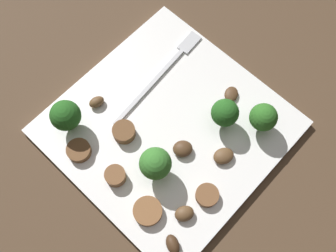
# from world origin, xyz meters

# --- Properties ---
(ground_plane) EXTENTS (1.40, 1.40, 0.00)m
(ground_plane) POSITION_xyz_m (0.00, 0.00, 0.00)
(ground_plane) COLOR #4C3826
(plate) EXTENTS (0.27, 0.27, 0.01)m
(plate) POSITION_xyz_m (0.00, 0.00, 0.01)
(plate) COLOR white
(plate) RESTS_ON ground_plane
(fork) EXTENTS (0.18, 0.03, 0.00)m
(fork) POSITION_xyz_m (0.06, 0.06, 0.01)
(fork) COLOR silver
(fork) RESTS_ON plate
(broccoli_floret_0) EXTENTS (0.04, 0.04, 0.05)m
(broccoli_floret_0) POSITION_xyz_m (0.05, -0.05, 0.04)
(broccoli_floret_0) COLOR #296420
(broccoli_floret_0) RESTS_ON plate
(broccoli_floret_1) EXTENTS (0.04, 0.04, 0.05)m
(broccoli_floret_1) POSITION_xyz_m (-0.05, -0.03, 0.04)
(broccoli_floret_1) COLOR #408630
(broccoli_floret_1) RESTS_ON plate
(broccoli_floret_2) EXTENTS (0.04, 0.04, 0.05)m
(broccoli_floret_2) POSITION_xyz_m (-0.09, 0.09, 0.04)
(broccoli_floret_2) COLOR #296420
(broccoli_floret_2) RESTS_ON plate
(broccoli_floret_3) EXTENTS (0.04, 0.04, 0.05)m
(broccoli_floret_3) POSITION_xyz_m (0.08, -0.09, 0.04)
(broccoli_floret_3) COLOR #347525
(broccoli_floret_3) RESTS_ON plate
(sausage_slice_0) EXTENTS (0.05, 0.05, 0.01)m
(sausage_slice_0) POSITION_xyz_m (-0.10, -0.06, 0.02)
(sausage_slice_0) COLOR brown
(sausage_slice_0) RESTS_ON plate
(sausage_slice_1) EXTENTS (0.04, 0.04, 0.01)m
(sausage_slice_1) POSITION_xyz_m (-0.10, 0.06, 0.02)
(sausage_slice_1) COLOR brown
(sausage_slice_1) RESTS_ON plate
(sausage_slice_2) EXTENTS (0.03, 0.03, 0.02)m
(sausage_slice_2) POSITION_xyz_m (-0.10, -0.00, 0.02)
(sausage_slice_2) COLOR brown
(sausage_slice_2) RESTS_ON plate
(sausage_slice_3) EXTENTS (0.04, 0.04, 0.01)m
(sausage_slice_3) POSITION_xyz_m (-0.03, -0.10, 0.02)
(sausage_slice_3) COLOR brown
(sausage_slice_3) RESTS_ON plate
(sausage_slice_4) EXTENTS (0.04, 0.04, 0.01)m
(sausage_slice_4) POSITION_xyz_m (-0.05, 0.03, 0.02)
(sausage_slice_4) COLOR brown
(sausage_slice_4) RESTS_ON plate
(mushroom_0) EXTENTS (0.02, 0.03, 0.01)m
(mushroom_0) POSITION_xyz_m (-0.11, -0.11, 0.02)
(mushroom_0) COLOR #422B19
(mushroom_0) RESTS_ON plate
(mushroom_1) EXTENTS (0.03, 0.03, 0.01)m
(mushroom_1) POSITION_xyz_m (-0.01, -0.04, 0.02)
(mushroom_1) COLOR #4C331E
(mushroom_1) RESTS_ON plate
(mushroom_2) EXTENTS (0.03, 0.03, 0.01)m
(mushroom_2) POSITION_xyz_m (0.09, -0.03, 0.01)
(mushroom_2) COLOR #4C331E
(mushroom_2) RESTS_ON plate
(mushroom_3) EXTENTS (0.03, 0.03, 0.01)m
(mushroom_3) POSITION_xyz_m (0.02, -0.08, 0.02)
(mushroom_3) COLOR brown
(mushroom_3) RESTS_ON plate
(mushroom_4) EXTENTS (0.03, 0.03, 0.01)m
(mushroom_4) POSITION_xyz_m (-0.07, -0.09, 0.02)
(mushroom_4) COLOR brown
(mushroom_4) RESTS_ON plate
(mushroom_5) EXTENTS (0.02, 0.02, 0.01)m
(mushroom_5) POSITION_xyz_m (-0.04, 0.09, 0.02)
(mushroom_5) COLOR brown
(mushroom_5) RESTS_ON plate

